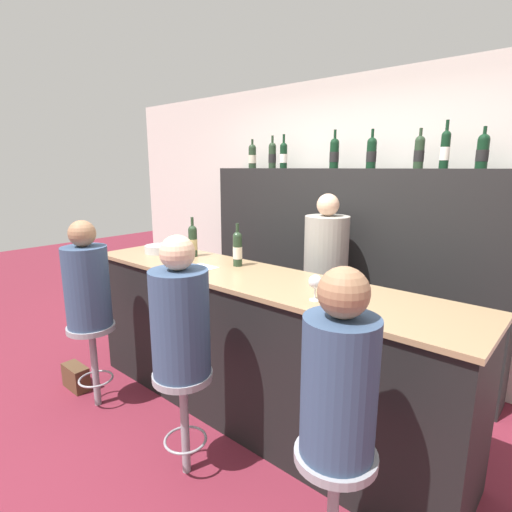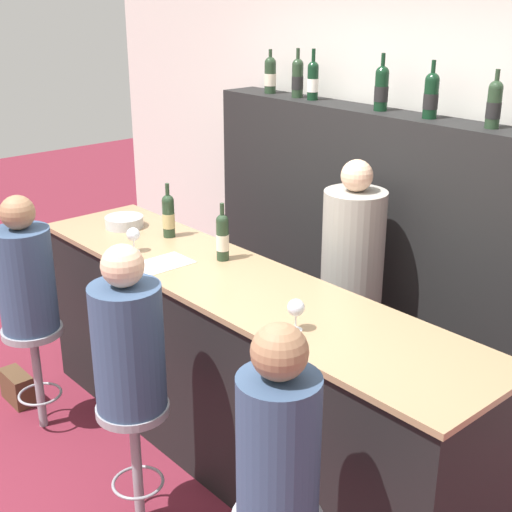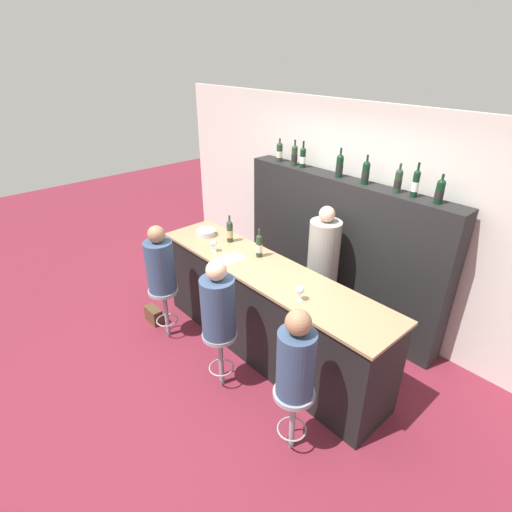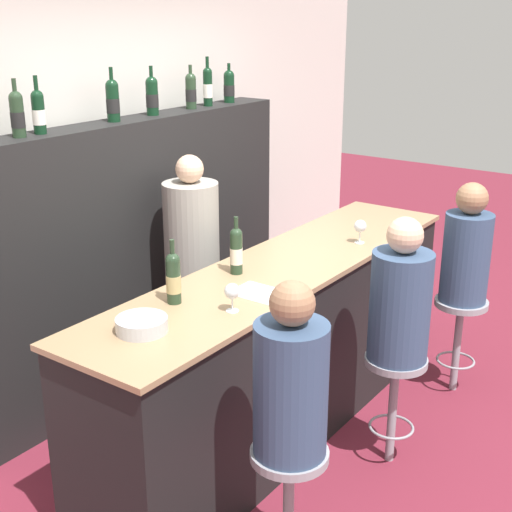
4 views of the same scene
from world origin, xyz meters
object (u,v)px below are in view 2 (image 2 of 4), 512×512
Objects in this scene: metal_bowl at (124,222)px; guest_seated_right at (278,438)px; wine_bottle_backbar_1 at (298,78)px; wine_bottle_backbar_5 at (494,104)px; wine_bottle_backbar_3 at (381,88)px; bar_stool_left at (35,351)px; wine_glass_1 at (296,308)px; bar_stool_middle at (134,432)px; wine_bottle_counter_1 at (223,237)px; wine_bottle_backbar_0 at (270,75)px; bartender at (350,304)px; wine_bottle_counter_0 at (168,215)px; wine_glass_0 at (133,235)px; wine_bottle_backbar_4 at (431,95)px; handbag at (17,387)px; guest_seated_left at (25,273)px; guest_seated_middle at (128,340)px; wine_bottle_backbar_2 at (313,80)px.

guest_seated_right is at bearing -18.32° from metal_bowl.
wine_bottle_backbar_1 reaches higher than wine_bottle_backbar_5.
wine_bottle_backbar_3 reaches higher than guest_seated_right.
wine_bottle_backbar_1 is 2.37m from bar_stool_left.
bar_stool_middle is at bearing -135.21° from wine_glass_1.
wine_bottle_backbar_5 is 0.46× the size of bar_stool_left.
wine_bottle_counter_1 is at bearing -63.65° from wine_bottle_backbar_1.
wine_bottle_backbar_0 is 0.18× the size of bartender.
guest_seated_right is (1.17, -1.90, -0.92)m from wine_bottle_backbar_3.
wine_bottle_counter_0 is 0.31m from wine_glass_0.
wine_glass_1 is at bearing -39.35° from wine_bottle_backbar_0.
wine_bottle_backbar_0 is 1.70m from wine_bottle_backbar_5.
wine_bottle_counter_0 is at bearing 167.85° from wine_glass_1.
wine_bottle_backbar_4 reaches higher than wine_bottle_backbar_0.
wine_bottle_counter_1 is 1.02× the size of wine_bottle_backbar_4.
handbag is at bearing 180.00° from bar_stool_middle.
wine_bottle_backbar_4 is 0.39m from wine_bottle_backbar_5.
wine_bottle_backbar_4 is 2.21× the size of wine_glass_0.
handbag is (-0.64, -0.53, -1.07)m from wine_glass_0.
bar_stool_left is (-0.21, -0.83, -0.70)m from wine_bottle_counter_0.
guest_seated_left is (0.13, -0.72, -0.11)m from metal_bowl.
wine_bottle_backbar_1 is at bearing 135.76° from wine_glass_1.
wine_bottle_backbar_0 reaches higher than guest_seated_left.
metal_bowl is at bearing 148.80° from bar_stool_middle.
wine_glass_1 is at bearing 44.79° from guest_seated_middle.
wine_bottle_backbar_5 is (0.90, 1.07, 0.71)m from wine_bottle_counter_1.
wine_bottle_backbar_4 is 0.40× the size of guest_seated_left.
guest_seated_middle is (1.07, 0.00, 0.49)m from bar_stool_left.
metal_bowl is 0.15× the size of bartender.
guest_seated_left is at bearing 180.00° from bar_stool_middle.
wine_glass_0 is 0.09× the size of bartender.
wine_glass_0 is (-0.43, -0.30, -0.03)m from wine_bottle_counter_1.
bar_stool_middle is at bearing -34.34° from wine_glass_0.
wine_glass_1 is 0.23× the size of bar_stool_middle.
wine_bottle_backbar_5 is (0.74, 0.00, -0.01)m from wine_bottle_backbar_3.
wine_bottle_backbar_2 is 1.07× the size of wine_bottle_backbar_5.
bar_stool_left is at bearing -165.96° from guest_seated_left.
handbag is (-0.23, -0.72, -1.00)m from metal_bowl.
wine_bottle_backbar_2 reaches higher than wine_bottle_backbar_0.
bar_stool_middle is at bearing -84.68° from wine_bottle_backbar_3.
guest_seated_middle is 1.50m from bartender.
wine_bottle_backbar_0 is 1.12× the size of handbag.
metal_bowl is 0.30× the size of guest_seated_middle.
wine_bottle_counter_0 reaches higher than wine_glass_1.
wine_bottle_counter_0 is at bearing -142.86° from wine_bottle_backbar_5.
wine_bottle_backbar_4 is at bearing 56.93° from guest_seated_left.
guest_seated_middle is at bearing -91.24° from bartender.
wine_bottle_backbar_1 is 0.20× the size of bartender.
wine_bottle_backbar_1 is (-0.53, 1.07, 0.71)m from wine_bottle_counter_1.
guest_seated_left is (-0.89, -1.90, -0.93)m from wine_bottle_backbar_3.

